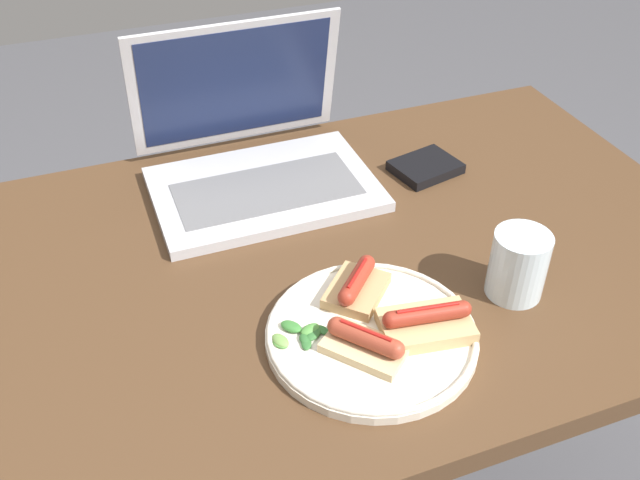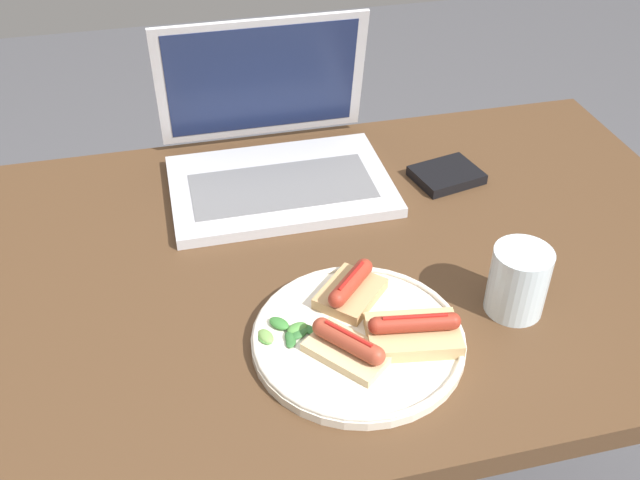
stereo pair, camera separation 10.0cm
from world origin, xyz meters
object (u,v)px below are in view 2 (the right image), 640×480
at_px(laptop, 275,154).
at_px(external_drive, 446,175).
at_px(plate, 358,338).
at_px(drinking_glass, 518,281).

bearing_deg(laptop, external_drive, -14.92).
height_order(plate, drinking_glass, drinking_glass).
xyz_separation_m(laptop, plate, (0.03, -0.42, -0.04)).
bearing_deg(drinking_glass, laptop, 122.35).
xyz_separation_m(laptop, external_drive, (0.29, -0.08, -0.04)).
distance_m(plate, external_drive, 0.43).
height_order(laptop, drinking_glass, laptop).
relative_size(plate, drinking_glass, 2.82).
height_order(laptop, external_drive, laptop).
xyz_separation_m(drinking_glass, external_drive, (0.03, 0.33, -0.04)).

